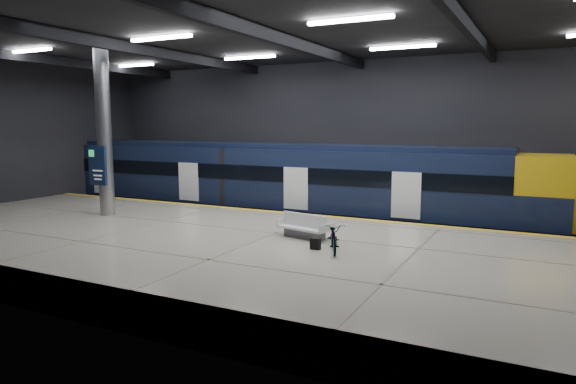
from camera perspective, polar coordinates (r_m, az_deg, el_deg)
The scene contains 10 objects.
ground at distance 19.15m, azimuth 0.03°, elevation -7.21°, with size 30.00×30.00×0.00m, color black.
room_shell at distance 18.54m, azimuth 0.03°, elevation 10.15°, with size 30.10×16.10×8.05m.
platform at distance 16.89m, azimuth -3.83°, elevation -7.33°, with size 30.00×11.00×1.10m, color #B5AB99.
safety_strip at distance 21.35m, azimuth 3.37°, elevation -2.64°, with size 30.00×0.40×0.01m, color gold.
rails at distance 24.04m, azimuth 5.97°, elevation -3.99°, with size 30.00×1.52×0.16m.
train at distance 24.89m, azimuth -0.20°, elevation 1.06°, with size 29.40×2.84×3.79m.
bench at distance 17.20m, azimuth 1.84°, elevation -4.17°, with size 1.99×1.18×0.82m.
bicycle at distance 15.40m, azimuth 5.13°, elevation -4.98°, with size 0.60×1.71×0.90m, color #99999E.
pannier_bag at distance 15.69m, azimuth 3.07°, elevation -5.76°, with size 0.30×0.18×0.35m, color black.
info_column at distance 22.53m, azimuth -19.80°, elevation 6.05°, with size 0.90×0.78×6.90m.
Camera 1 is at (8.35, -16.53, 4.90)m, focal length 32.00 mm.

